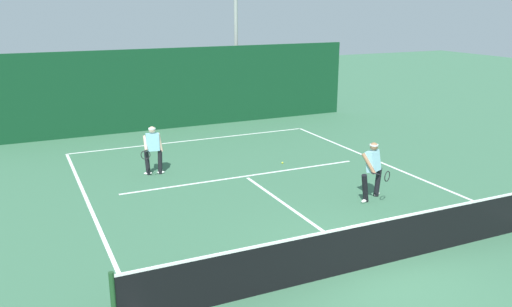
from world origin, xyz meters
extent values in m
plane|color=#3B6C4D|center=(0.00, 0.00, 0.00)|extent=(80.00, 80.00, 0.00)
cube|color=white|center=(0.00, 11.66, 0.00)|extent=(9.70, 0.10, 0.01)
cube|color=white|center=(0.00, 6.58, 0.00)|extent=(7.91, 0.10, 0.01)
cube|color=white|center=(0.00, 3.20, 0.00)|extent=(0.10, 6.40, 0.01)
cylinder|color=#1E4723|center=(-5.27, 0.00, 0.54)|extent=(0.09, 0.09, 1.08)
cube|color=black|center=(0.00, 0.00, 0.49)|extent=(10.46, 0.02, 0.98)
cube|color=white|center=(0.00, 0.00, 1.00)|extent=(10.46, 0.03, 0.05)
cylinder|color=black|center=(2.70, 3.41, 0.41)|extent=(0.30, 0.24, 0.83)
cylinder|color=black|center=(2.05, 3.11, 0.41)|extent=(0.35, 0.27, 0.83)
ellipsoid|color=white|center=(2.70, 3.41, 0.04)|extent=(0.28, 0.21, 0.09)
ellipsoid|color=white|center=(2.05, 3.11, 0.04)|extent=(0.28, 0.21, 0.09)
cube|color=#9EDBEA|center=(2.37, 3.26, 1.11)|extent=(0.52, 0.47, 0.61)
cylinder|color=#9E704C|center=(2.59, 3.36, 1.08)|extent=(0.26, 0.19, 0.63)
cylinder|color=#9E704C|center=(2.16, 3.16, 1.08)|extent=(0.28, 0.46, 0.56)
sphere|color=#9E704C|center=(2.37, 3.26, 1.52)|extent=(0.22, 0.22, 0.22)
cylinder|color=white|center=(2.37, 3.26, 1.56)|extent=(0.31, 0.31, 0.04)
cylinder|color=black|center=(2.22, 2.92, 0.86)|extent=(0.14, 0.25, 0.03)
torus|color=black|center=(2.36, 2.61, 0.86)|extent=(0.28, 0.14, 0.29)
cylinder|color=black|center=(-2.36, 7.98, 0.39)|extent=(0.19, 0.17, 0.79)
cylinder|color=black|center=(-2.75, 8.05, 0.39)|extent=(0.20, 0.17, 0.79)
ellipsoid|color=white|center=(-2.36, 7.98, 0.04)|extent=(0.27, 0.15, 0.09)
ellipsoid|color=white|center=(-2.75, 8.05, 0.04)|extent=(0.27, 0.15, 0.09)
cube|color=#8CCCE0|center=(-2.56, 8.02, 1.06)|extent=(0.44, 0.30, 0.56)
cylinder|color=beige|center=(-2.33, 7.98, 1.04)|extent=(0.18, 0.12, 0.61)
cylinder|color=beige|center=(-2.78, 8.05, 1.04)|extent=(0.18, 0.56, 0.41)
sphere|color=beige|center=(-2.56, 8.02, 1.46)|extent=(0.21, 0.21, 0.21)
cylinder|color=white|center=(-2.56, 8.02, 1.50)|extent=(0.26, 0.26, 0.04)
cylinder|color=black|center=(-2.87, 7.81, 0.83)|extent=(0.07, 0.26, 0.03)
torus|color=black|center=(-2.92, 7.48, 0.83)|extent=(0.29, 0.07, 0.29)
sphere|color=#D1E033|center=(1.70, 7.30, 0.03)|extent=(0.07, 0.07, 0.07)
cube|color=#0F3D21|center=(0.00, 14.14, 1.73)|extent=(16.72, 0.12, 3.46)
cylinder|color=#9EA39E|center=(3.35, 15.19, 4.12)|extent=(0.18, 0.18, 8.23)
camera|label=1|loc=(-6.38, -7.95, 5.25)|focal=37.04mm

